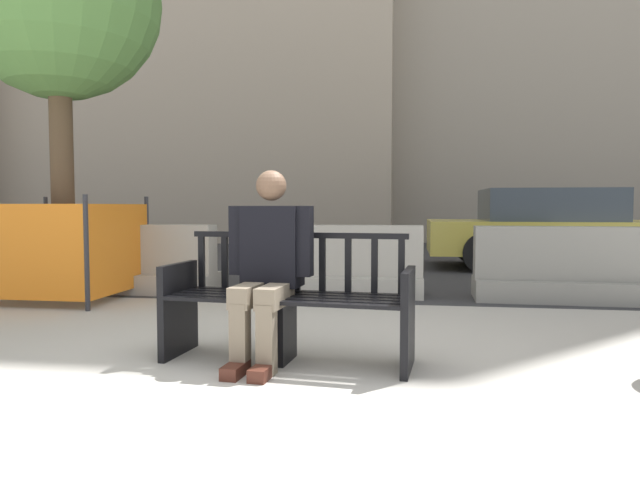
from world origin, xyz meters
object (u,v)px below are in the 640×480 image
object	(u,v)px
street_bench	(288,304)
car_taxi_near	(555,229)
jersey_barrier_centre	(338,267)
construction_fence	(64,247)
jersey_barrier_left	(137,265)
jersey_barrier_right	(566,271)
seated_person	(268,262)

from	to	relation	value
street_bench	car_taxi_near	size ratio (longest dim) A/B	0.40
jersey_barrier_centre	construction_fence	size ratio (longest dim) A/B	1.42
street_bench	construction_fence	xyz separation A→B (m)	(-3.09, 2.21, 0.20)
jersey_barrier_left	construction_fence	distance (m)	0.88
jersey_barrier_left	jersey_barrier_right	size ratio (longest dim) A/B	1.00
car_taxi_near	construction_fence	bearing A→B (deg)	-146.90
seated_person	car_taxi_near	bearing A→B (deg)	61.81
street_bench	car_taxi_near	xyz separation A→B (m)	(3.31, 6.38, 0.28)
seated_person	jersey_barrier_left	distance (m)	3.76
street_bench	construction_fence	size ratio (longest dim) A/B	1.22
seated_person	jersey_barrier_centre	bearing A→B (deg)	87.52
seated_person	jersey_barrier_right	bearing A→B (deg)	47.25
street_bench	jersey_barrier_right	distance (m)	3.87
jersey_barrier_left	car_taxi_near	size ratio (longest dim) A/B	0.46
seated_person	car_taxi_near	xyz separation A→B (m)	(3.44, 6.43, -0.01)
jersey_barrier_left	jersey_barrier_right	distance (m)	5.10
jersey_barrier_left	jersey_barrier_centre	bearing A→B (deg)	2.76
seated_person	jersey_barrier_left	xyz separation A→B (m)	(-2.39, 2.88, -0.35)
street_bench	seated_person	size ratio (longest dim) A/B	1.32
jersey_barrier_centre	construction_fence	world-z (taller)	construction_fence
seated_person	construction_fence	world-z (taller)	seated_person
jersey_barrier_left	construction_fence	xyz separation A→B (m)	(-0.57, -0.63, 0.25)
construction_fence	car_taxi_near	bearing A→B (deg)	33.10
seated_person	construction_fence	bearing A→B (deg)	142.67
construction_fence	car_taxi_near	distance (m)	7.64
street_bench	car_taxi_near	world-z (taller)	car_taxi_near
street_bench	construction_fence	world-z (taller)	construction_fence
jersey_barrier_left	jersey_barrier_right	world-z (taller)	same
jersey_barrier_left	car_taxi_near	bearing A→B (deg)	31.31
jersey_barrier_right	car_taxi_near	world-z (taller)	car_taxi_near
seated_person	jersey_barrier_right	distance (m)	4.01
street_bench	jersey_barrier_left	world-z (taller)	street_bench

